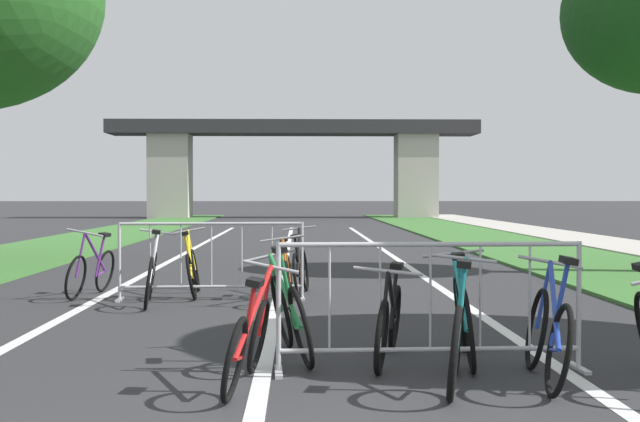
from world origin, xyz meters
The scene contains 20 objects.
grass_verge_left centered at (-6.08, 23.22, 0.03)m, with size 3.31×56.77×0.05m, color #386B2D.
grass_verge_right centered at (6.08, 23.22, 0.03)m, with size 3.31×56.77×0.05m, color #386B2D.
sidewalk_path_right centered at (8.91, 23.22, 0.04)m, with size 2.34×56.77×0.08m, color #ADA89E.
lane_stripe_center centered at (0.00, 16.42, 0.00)m, with size 0.14×32.84×0.01m, color silver.
lane_stripe_right_lane centered at (2.43, 16.42, 0.00)m, with size 0.14×32.84×0.01m, color silver.
lane_stripe_left_lane centered at (-2.43, 16.42, 0.00)m, with size 0.14×32.84×0.01m, color silver.
overpass_bridge centered at (0.00, 46.92, 3.73)m, with size 21.10×2.98×5.57m.
crowd_barrier_nearest centered at (1.35, 3.86, 0.52)m, with size 2.52×0.53×1.05m.
crowd_barrier_second centered at (-0.89, 8.60, 0.52)m, with size 2.52×0.57×1.05m.
bicycle_black_0 centered at (1.06, 4.26, 0.34)m, with size 0.55×1.66×0.86m.
bicycle_teal_1 centered at (1.46, 3.29, 0.37)m, with size 0.61×1.61×0.97m.
bicycle_red_2 centered at (-0.08, 3.32, 0.35)m, with size 0.56×1.62×0.92m.
bicycle_blue_3 centered at (2.17, 3.41, 0.38)m, with size 0.58×1.66×0.98m.
bicycle_yellow_4 centered at (-1.20, 9.08, 0.36)m, with size 0.52×1.70×0.95m.
bicycle_green_5 centered at (0.21, 4.42, 0.39)m, with size 0.67×1.70×1.00m.
bicycle_orange_7 centered at (0.15, 8.25, 0.35)m, with size 0.56×1.66×0.93m.
bicycle_purple_8 centered at (-2.60, 9.05, 0.36)m, with size 0.51×1.64×0.97m.
bicycle_silver_9 centered at (-1.61, 8.09, 0.38)m, with size 0.49×1.72×0.98m.
bicycle_black_10 centered at (0.32, 9.13, 0.37)m, with size 0.49×1.60×0.97m.
bicycle_teal_11 centered at (1.69, 4.23, 0.39)m, with size 0.55×1.65×0.95m.
Camera 1 is at (0.28, -3.08, 1.44)m, focal length 48.71 mm.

